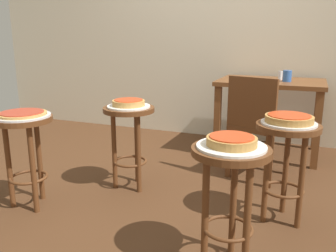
# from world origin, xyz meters

# --- Properties ---
(ground_plane) EXTENTS (6.00, 6.00, 0.00)m
(ground_plane) POSITION_xyz_m (0.00, 0.00, 0.00)
(ground_plane) COLOR #4C2D19
(back_wall) EXTENTS (6.00, 0.10, 3.00)m
(back_wall) POSITION_xyz_m (0.00, 1.65, 1.50)
(back_wall) COLOR beige
(back_wall) RESTS_ON ground_plane
(stool_foreground) EXTENTS (0.38, 0.38, 0.64)m
(stool_foreground) POSITION_xyz_m (0.64, -0.78, 0.47)
(stool_foreground) COLOR #5B3319
(stool_foreground) RESTS_ON ground_plane
(serving_plate_foreground) EXTENTS (0.34, 0.34, 0.01)m
(serving_plate_foreground) POSITION_xyz_m (0.64, -0.78, 0.64)
(serving_plate_foreground) COLOR white
(serving_plate_foreground) RESTS_ON stool_foreground
(pizza_foreground) EXTENTS (0.24, 0.24, 0.05)m
(pizza_foreground) POSITION_xyz_m (0.64, -0.78, 0.67)
(pizza_foreground) COLOR #B78442
(pizza_foreground) RESTS_ON serving_plate_foreground
(stool_middle) EXTENTS (0.38, 0.38, 0.64)m
(stool_middle) POSITION_xyz_m (-0.78, -0.63, 0.47)
(stool_middle) COLOR #5B3319
(stool_middle) RESTS_ON ground_plane
(serving_plate_middle) EXTENTS (0.36, 0.36, 0.01)m
(serving_plate_middle) POSITION_xyz_m (-0.78, -0.63, 0.64)
(serving_plate_middle) COLOR silver
(serving_plate_middle) RESTS_ON stool_middle
(pizza_middle) EXTENTS (0.32, 0.32, 0.02)m
(pizza_middle) POSITION_xyz_m (-0.78, -0.63, 0.66)
(pizza_middle) COLOR tan
(pizza_middle) RESTS_ON serving_plate_middle
(stool_leftside) EXTENTS (0.38, 0.38, 0.64)m
(stool_leftside) POSITION_xyz_m (0.87, -0.19, 0.47)
(stool_leftside) COLOR #5B3319
(stool_leftside) RESTS_ON ground_plane
(serving_plate_leftside) EXTENTS (0.33, 0.33, 0.01)m
(serving_plate_leftside) POSITION_xyz_m (0.87, -0.19, 0.64)
(serving_plate_leftside) COLOR silver
(serving_plate_leftside) RESTS_ON stool_leftside
(pizza_leftside) EXTENTS (0.28, 0.28, 0.05)m
(pizza_leftside) POSITION_xyz_m (0.87, -0.19, 0.67)
(pizza_leftside) COLOR #B78442
(pizza_leftside) RESTS_ON serving_plate_leftside
(stool_rear) EXTENTS (0.38, 0.38, 0.64)m
(stool_rear) POSITION_xyz_m (-0.28, -0.08, 0.47)
(stool_rear) COLOR #5B3319
(stool_rear) RESTS_ON ground_plane
(serving_plate_rear) EXTENTS (0.32, 0.32, 0.01)m
(serving_plate_rear) POSITION_xyz_m (-0.28, -0.08, 0.64)
(serving_plate_rear) COLOR white
(serving_plate_rear) RESTS_ON stool_rear
(pizza_rear) EXTENTS (0.24, 0.24, 0.05)m
(pizza_rear) POSITION_xyz_m (-0.28, -0.08, 0.67)
(pizza_rear) COLOR tan
(pizza_rear) RESTS_ON serving_plate_rear
(dining_table) EXTENTS (0.99, 0.70, 0.74)m
(dining_table) POSITION_xyz_m (0.61, 1.18, 0.62)
(dining_table) COLOR brown
(dining_table) RESTS_ON ground_plane
(cup_near_edge) EXTENTS (0.08, 0.08, 0.11)m
(cup_near_edge) POSITION_xyz_m (0.76, 1.12, 0.79)
(cup_near_edge) COLOR #3360B2
(cup_near_edge) RESTS_ON dining_table
(condiment_shaker) EXTENTS (0.04, 0.04, 0.09)m
(condiment_shaker) POSITION_xyz_m (0.69, 1.24, 0.78)
(condiment_shaker) COLOR white
(condiment_shaker) RESTS_ON dining_table
(wooden_chair) EXTENTS (0.50, 0.50, 0.85)m
(wooden_chair) POSITION_xyz_m (0.59, 0.47, 0.47)
(wooden_chair) COLOR #5B3319
(wooden_chair) RESTS_ON ground_plane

